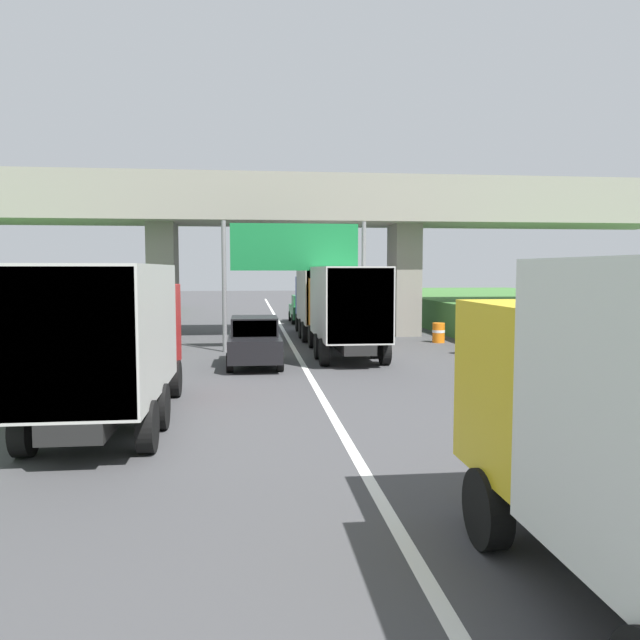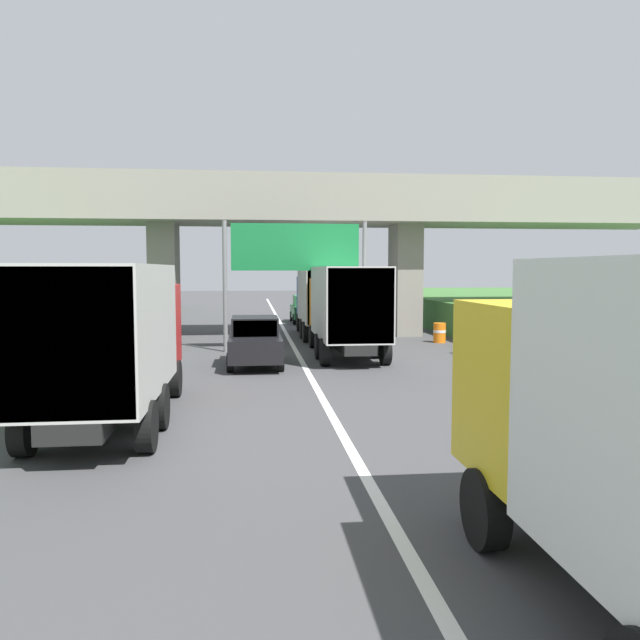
% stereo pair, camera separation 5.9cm
% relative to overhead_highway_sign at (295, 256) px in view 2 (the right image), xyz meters
% --- Properties ---
extents(lane_centre_stripe, '(0.20, 92.77, 0.01)m').
position_rel_overhead_highway_sign_xyz_m(lane_centre_stripe, '(0.00, -0.80, -3.90)').
color(lane_centre_stripe, white).
rests_on(lane_centre_stripe, ground).
extents(overpass_bridge, '(40.00, 4.80, 7.79)m').
position_rel_overhead_highway_sign_xyz_m(overpass_bridge, '(0.00, 5.80, 1.98)').
color(overpass_bridge, gray).
rests_on(overpass_bridge, ground).
extents(overhead_highway_sign, '(5.88, 0.18, 5.29)m').
position_rel_overhead_highway_sign_xyz_m(overhead_highway_sign, '(0.00, 0.00, 0.00)').
color(overhead_highway_sign, slate).
rests_on(overhead_highway_sign, ground).
extents(truck_blue, '(2.44, 7.30, 3.44)m').
position_rel_overhead_highway_sign_xyz_m(truck_blue, '(1.75, 5.19, -1.97)').
color(truck_blue, black).
rests_on(truck_blue, ground).
extents(truck_red, '(2.44, 7.30, 3.44)m').
position_rel_overhead_highway_sign_xyz_m(truck_red, '(-4.80, -11.71, -1.97)').
color(truck_red, black).
rests_on(truck_red, ground).
extents(truck_orange, '(2.44, 7.30, 3.44)m').
position_rel_overhead_highway_sign_xyz_m(truck_orange, '(1.78, -1.87, -1.97)').
color(truck_orange, black).
rests_on(truck_orange, ground).
extents(car_green, '(1.86, 4.10, 1.72)m').
position_rel_overhead_highway_sign_xyz_m(car_green, '(1.63, 13.53, -3.04)').
color(car_green, '#236B38').
rests_on(car_green, ground).
extents(car_black, '(1.86, 4.10, 1.72)m').
position_rel_overhead_highway_sign_xyz_m(car_black, '(-1.69, -3.92, -3.04)').
color(car_black, black).
rests_on(car_black, ground).
extents(construction_barrel_2, '(0.57, 0.57, 0.90)m').
position_rel_overhead_highway_sign_xyz_m(construction_barrel_2, '(6.69, -10.19, -3.44)').
color(construction_barrel_2, orange).
rests_on(construction_barrel_2, ground).
extents(construction_barrel_3, '(0.57, 0.57, 0.90)m').
position_rel_overhead_highway_sign_xyz_m(construction_barrel_3, '(6.68, -6.08, -3.44)').
color(construction_barrel_3, orange).
rests_on(construction_barrel_3, ground).
extents(construction_barrel_4, '(0.57, 0.57, 0.90)m').
position_rel_overhead_highway_sign_xyz_m(construction_barrel_4, '(6.71, -1.97, -3.44)').
color(construction_barrel_4, orange).
rests_on(construction_barrel_4, ground).
extents(construction_barrel_5, '(0.57, 0.57, 0.90)m').
position_rel_overhead_highway_sign_xyz_m(construction_barrel_5, '(6.74, 2.13, -3.44)').
color(construction_barrel_5, orange).
rests_on(construction_barrel_5, ground).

